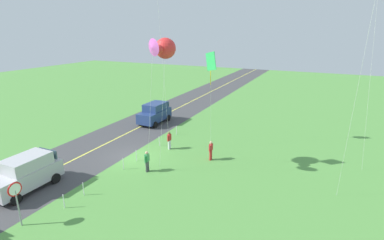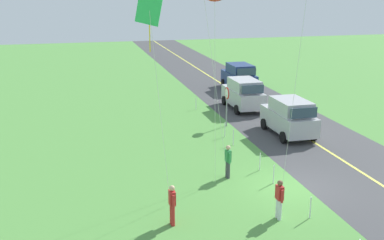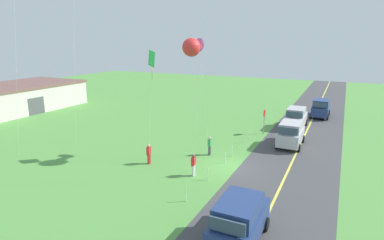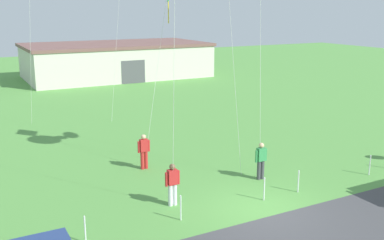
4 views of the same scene
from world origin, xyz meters
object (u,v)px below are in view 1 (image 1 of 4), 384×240
(kite_blue_mid, at_px, (211,64))
(kite_orange_near, at_px, (165,48))
(person_adult_companion, at_px, (211,150))
(kite_red_low, at_px, (153,48))
(stop_sign, at_px, (16,196))
(person_child_watcher, at_px, (169,140))
(car_parked_west_near, at_px, (155,113))
(person_adult_near, at_px, (147,161))
(car_suv_foreground, at_px, (26,173))

(kite_blue_mid, distance_m, kite_orange_near, 3.24)
(person_adult_companion, bearing_deg, kite_orange_near, -60.26)
(kite_red_low, xyz_separation_m, kite_blue_mid, (-2.86, 2.75, -1.10))
(kite_red_low, bearing_deg, stop_sign, -26.42)
(stop_sign, bearing_deg, person_child_watcher, 170.92)
(kite_red_low, bearing_deg, car_parked_west_near, -147.14)
(car_parked_west_near, height_order, person_adult_near, car_parked_west_near)
(kite_orange_near, bearing_deg, car_parked_west_near, -143.09)
(car_suv_foreground, height_order, car_parked_west_near, same)
(person_child_watcher, height_order, kite_orange_near, kite_orange_near)
(car_parked_west_near, relative_size, kite_orange_near, 0.46)
(person_adult_near, relative_size, person_child_watcher, 1.00)
(person_adult_near, relative_size, kite_orange_near, 0.17)
(kite_blue_mid, xyz_separation_m, kite_orange_near, (1.25, -2.82, 0.99))
(person_adult_companion, relative_size, kite_orange_near, 0.17)
(car_parked_west_near, relative_size, person_child_watcher, 2.75)
(person_child_watcher, bearing_deg, kite_blue_mid, -103.74)
(person_adult_near, bearing_deg, stop_sign, -88.01)
(person_adult_near, bearing_deg, person_adult_companion, 67.67)
(person_adult_near, height_order, person_child_watcher, same)
(person_adult_companion, bearing_deg, stop_sign, -46.36)
(person_adult_near, distance_m, person_child_watcher, 4.44)
(person_adult_companion, xyz_separation_m, kite_blue_mid, (1.48, 0.45, 6.97))
(stop_sign, xyz_separation_m, person_adult_near, (-8.12, 2.61, -0.94))
(person_adult_near, distance_m, person_adult_companion, 5.19)
(car_suv_foreground, xyz_separation_m, kite_blue_mid, (-7.80, 9.61, 6.68))
(person_child_watcher, bearing_deg, car_parked_west_near, 51.63)
(kite_blue_mid, bearing_deg, car_suv_foreground, -50.95)
(car_parked_west_near, xyz_separation_m, person_adult_companion, (6.48, 9.30, -0.29))
(stop_sign, height_order, person_adult_companion, stop_sign)
(car_parked_west_near, bearing_deg, kite_orange_near, 36.91)
(stop_sign, relative_size, person_adult_near, 1.60)
(person_adult_companion, height_order, kite_orange_near, kite_orange_near)
(person_child_watcher, bearing_deg, kite_red_low, -149.53)
(person_adult_companion, xyz_separation_m, person_child_watcher, (-0.55, -4.09, 0.00))
(car_suv_foreground, distance_m, kite_blue_mid, 14.06)
(kite_red_low, bearing_deg, car_suv_foreground, -54.25)
(person_adult_companion, bearing_deg, kite_red_low, -47.34)
(car_suv_foreground, height_order, stop_sign, stop_sign)
(car_suv_foreground, distance_m, stop_sign, 4.13)
(car_suv_foreground, bearing_deg, person_adult_companion, 135.36)
(person_adult_near, bearing_deg, kite_orange_near, 64.79)
(person_adult_companion, height_order, kite_blue_mid, kite_blue_mid)
(kite_red_low, relative_size, kite_orange_near, 1.00)
(car_parked_west_near, relative_size, kite_red_low, 0.46)
(person_child_watcher, xyz_separation_m, kite_blue_mid, (2.03, 4.54, 6.97))
(car_parked_west_near, height_order, kite_blue_mid, kite_blue_mid)
(car_parked_west_near, relative_size, kite_blue_mid, 0.51)
(car_suv_foreground, bearing_deg, person_child_watcher, 152.72)
(stop_sign, relative_size, kite_blue_mid, 0.30)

